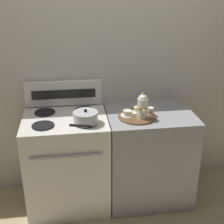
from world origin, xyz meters
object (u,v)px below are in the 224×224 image
at_px(serving_tray, 137,117).
at_px(teacup_right, 138,109).
at_px(saucepan, 86,117).
at_px(creamer_jug, 150,111).
at_px(stove, 68,162).
at_px(teapot, 143,106).
at_px(teacup_left, 128,113).

height_order(serving_tray, teacup_right, teacup_right).
distance_m(saucepan, creamer_jug, 0.59).
xyz_separation_m(stove, creamer_jug, (0.76, -0.06, 0.50)).
height_order(teapot, teacup_left, teapot).
distance_m(stove, teapot, 0.89).
relative_size(serving_tray, teapot, 1.41).
relative_size(teacup_left, teacup_right, 1.00).
bearing_deg(serving_tray, saucepan, -170.97).
xyz_separation_m(serving_tray, teacup_left, (-0.08, 0.02, 0.03)).
relative_size(serving_tray, creamer_jug, 5.09).
distance_m(serving_tray, teacup_left, 0.09).
height_order(saucepan, teapot, teapot).
relative_size(saucepan, teacup_right, 2.67).
relative_size(serving_tray, teacup_left, 2.75).
bearing_deg(teapot, teacup_left, 150.98).
bearing_deg(stove, teacup_left, -5.67).
relative_size(stove, teacup_right, 7.55).
relative_size(stove, teapot, 3.88).
relative_size(teapot, teacup_left, 1.95).
xyz_separation_m(teacup_right, creamer_jug, (0.10, -0.07, 0.01)).
relative_size(teacup_left, creamer_jug, 1.85).
bearing_deg(teacup_left, teacup_right, 32.66).
height_order(teapot, creamer_jug, teapot).
xyz_separation_m(stove, teacup_right, (0.66, 0.02, 0.49)).
relative_size(teacup_right, creamer_jug, 1.85).
bearing_deg(teapot, teacup_right, 92.99).
xyz_separation_m(serving_tray, teapot, (0.04, -0.05, 0.12)).
bearing_deg(saucepan, stove, 141.03).
bearing_deg(teacup_left, serving_tray, -10.87).
height_order(stove, creamer_jug, creamer_jug).
distance_m(stove, serving_tray, 0.79).
distance_m(stove, teacup_left, 0.74).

